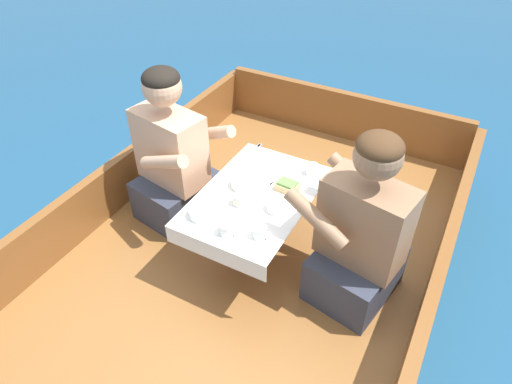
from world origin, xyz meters
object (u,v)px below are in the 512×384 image
object	(u,v)px
coffee_cup_starboard	(260,232)
person_port	(173,161)
coffee_cup_port	(227,228)
tin_can	(239,200)
person_starboard	(361,236)
coffee_cup_center	(313,169)
sandwich	(287,186)

from	to	relation	value
coffee_cup_starboard	person_port	bearing A→B (deg)	156.82
coffee_cup_port	tin_can	size ratio (longest dim) A/B	1.53
person_starboard	coffee_cup_starboard	size ratio (longest dim) A/B	10.19
person_starboard	coffee_cup_starboard	xyz separation A→B (m)	(-0.41, -0.24, 0.04)
coffee_cup_port	tin_can	distance (m)	0.22
person_port	coffee_cup_starboard	distance (m)	0.80
person_starboard	coffee_cup_port	xyz separation A→B (m)	(-0.56, -0.29, 0.04)
coffee_cup_center	tin_can	size ratio (longest dim) A/B	1.39
coffee_cup_port	coffee_cup_center	xyz separation A→B (m)	(0.17, 0.62, 0.00)
person_starboard	sandwich	size ratio (longest dim) A/B	7.72
person_starboard	tin_can	distance (m)	0.62
person_port	person_starboard	size ratio (longest dim) A/B	1.00
sandwich	coffee_cup_center	distance (m)	0.21
sandwich	coffee_cup_starboard	distance (m)	0.37
person_port	sandwich	distance (m)	0.71
person_port	person_starboard	xyz separation A→B (m)	(1.15, -0.08, -0.00)
coffee_cup_center	person_starboard	bearing A→B (deg)	-40.44
coffee_cup_port	person_port	bearing A→B (deg)	148.12
coffee_cup_starboard	person_starboard	bearing A→B (deg)	30.15
person_port	sandwich	xyz separation A→B (m)	(0.70, 0.05, 0.04)
person_port	coffee_cup_center	size ratio (longest dim) A/B	10.24
person_starboard	coffee_cup_center	size ratio (longest dim) A/B	10.21
person_starboard	coffee_cup_center	bearing A→B (deg)	-29.50
person_port	coffee_cup_port	world-z (taller)	person_port
sandwich	person_starboard	bearing A→B (deg)	-16.35
person_starboard	sandwich	bearing A→B (deg)	-5.42
person_starboard	coffee_cup_starboard	world-z (taller)	person_starboard
coffee_cup_center	tin_can	bearing A→B (deg)	-118.40
coffee_cup_center	coffee_cup_starboard	bearing A→B (deg)	-92.15
person_starboard	coffee_cup_center	xyz separation A→B (m)	(-0.39, 0.33, 0.04)
coffee_cup_starboard	coffee_cup_center	size ratio (longest dim) A/B	1.00
coffee_cup_starboard	tin_can	bearing A→B (deg)	142.11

